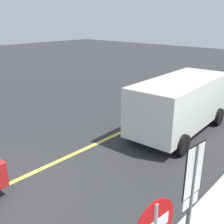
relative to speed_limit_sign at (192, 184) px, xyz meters
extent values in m
cube|color=#E0D14C|center=(1.31, 4.90, -1.76)|extent=(28.00, 0.16, 0.01)
cube|color=#4C4C51|center=(0.00, 0.00, -0.51)|extent=(0.06, 0.06, 2.50)
cube|color=white|center=(0.00, 0.00, 0.26)|extent=(0.50, 0.07, 0.95)
cube|color=black|center=(0.00, 0.00, 0.26)|extent=(0.54, 0.07, 0.99)
cube|color=white|center=(0.00, 0.00, -0.35)|extent=(0.45, 0.06, 0.20)
cube|color=silver|center=(5.56, 3.24, -0.47)|extent=(5.30, 2.27, 1.82)
cube|color=black|center=(3.48, 3.13, -0.07)|extent=(0.26, 1.85, 0.80)
cylinder|color=black|center=(3.85, 2.15, -1.38)|extent=(0.77, 0.30, 0.76)
cylinder|color=black|center=(3.74, 4.15, -1.38)|extent=(0.77, 0.30, 0.76)
cylinder|color=black|center=(7.38, 2.34, -1.38)|extent=(0.77, 0.30, 0.76)
cylinder|color=black|center=(7.27, 4.34, -1.38)|extent=(0.77, 0.30, 0.76)
cylinder|color=black|center=(10.35, 3.99, -1.44)|extent=(0.66, 0.27, 0.64)
camera|label=1|loc=(-3.78, -1.60, 2.67)|focal=42.67mm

